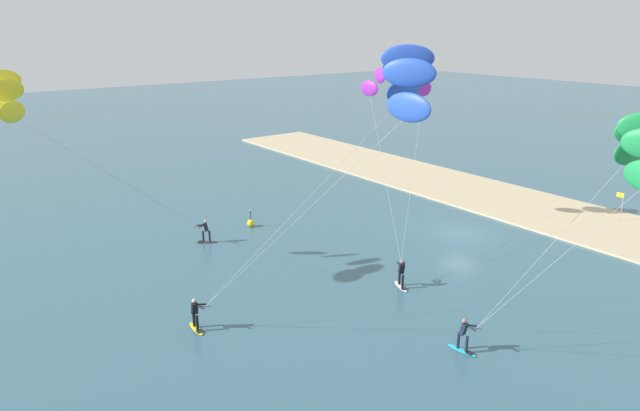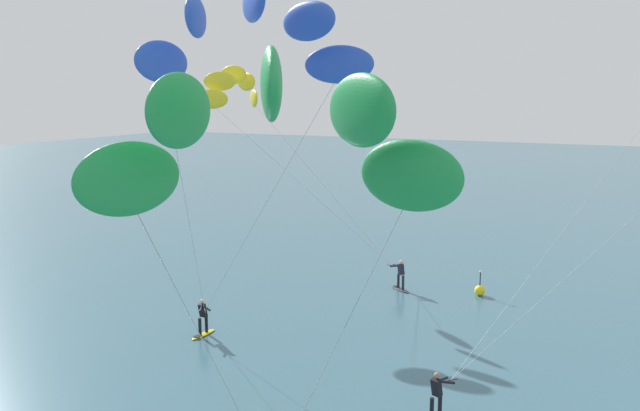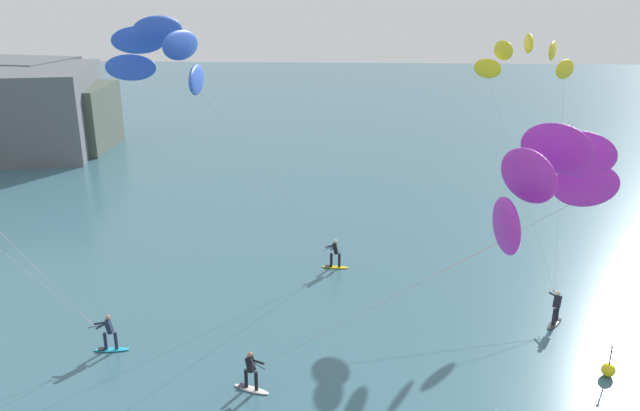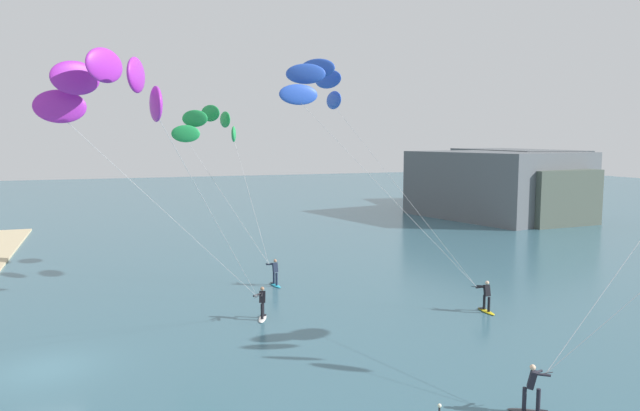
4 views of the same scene
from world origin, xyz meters
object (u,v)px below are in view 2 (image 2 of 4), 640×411
object	(u,v)px
kitesurfer_nearshore	(272,156)
kitesurfer_downwind	(239,94)
kitesurfer_mid_water	(251,49)
marker_buoy	(480,290)

from	to	relation	value
kitesurfer_nearshore	kitesurfer_downwind	size ratio (longest dim) A/B	0.91
kitesurfer_nearshore	kitesurfer_downwind	xyz separation A→B (m)	(24.53, 16.57, 0.82)
kitesurfer_nearshore	kitesurfer_mid_water	xyz separation A→B (m)	(7.45, 4.99, 2.15)
kitesurfer_downwind	marker_buoy	distance (m)	17.75
kitesurfer_nearshore	kitesurfer_mid_water	bearing A→B (deg)	33.83
kitesurfer_nearshore	marker_buoy	world-z (taller)	kitesurfer_nearshore
kitesurfer_mid_water	kitesurfer_downwind	distance (m)	20.68
kitesurfer_nearshore	marker_buoy	xyz separation A→B (m)	(25.13, 2.09, -9.43)
kitesurfer_mid_water	marker_buoy	bearing A→B (deg)	-9.31
kitesurfer_mid_water	marker_buoy	xyz separation A→B (m)	(17.68, -2.90, -11.58)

